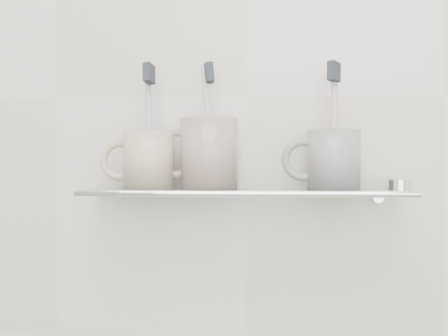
# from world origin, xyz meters

# --- Properties ---
(wall_back) EXTENTS (2.50, 0.00, 2.50)m
(wall_back) POSITION_xyz_m (0.00, 1.10, 1.25)
(wall_back) COLOR silver
(wall_back) RESTS_ON ground
(shelf_glass) EXTENTS (0.50, 0.12, 0.01)m
(shelf_glass) POSITION_xyz_m (0.00, 1.04, 1.10)
(shelf_glass) COLOR silver
(shelf_glass) RESTS_ON wall_back
(shelf_rail) EXTENTS (0.50, 0.01, 0.01)m
(shelf_rail) POSITION_xyz_m (0.00, 0.98, 1.10)
(shelf_rail) COLOR silver
(shelf_rail) RESTS_ON shelf_glass
(bracket_left) EXTENTS (0.02, 0.03, 0.02)m
(bracket_left) POSITION_xyz_m (-0.21, 1.09, 1.09)
(bracket_left) COLOR silver
(bracket_left) RESTS_ON wall_back
(bracket_right) EXTENTS (0.02, 0.03, 0.02)m
(bracket_right) POSITION_xyz_m (0.21, 1.09, 1.09)
(bracket_right) COLOR silver
(bracket_right) RESTS_ON wall_back
(mug_left) EXTENTS (0.11, 0.11, 0.09)m
(mug_left) POSITION_xyz_m (-0.15, 1.04, 1.14)
(mug_left) COLOR beige
(mug_left) RESTS_ON shelf_glass
(mug_left_handle) EXTENTS (0.07, 0.01, 0.07)m
(mug_left_handle) POSITION_xyz_m (-0.20, 1.04, 1.14)
(mug_left_handle) COLOR beige
(mug_left_handle) RESTS_ON mug_left
(toothbrush_left) EXTENTS (0.02, 0.05, 0.19)m
(toothbrush_left) POSITION_xyz_m (-0.15, 1.04, 1.20)
(toothbrush_left) COLOR #A3A2B9
(toothbrush_left) RESTS_ON mug_left
(bristles_left) EXTENTS (0.02, 0.03, 0.03)m
(bristles_left) POSITION_xyz_m (-0.15, 1.04, 1.28)
(bristles_left) COLOR #252830
(bristles_left) RESTS_ON toothbrush_left
(mug_center) EXTENTS (0.11, 0.11, 0.11)m
(mug_center) POSITION_xyz_m (-0.06, 1.04, 1.16)
(mug_center) COLOR silver
(mug_center) RESTS_ON shelf_glass
(mug_center_handle) EXTENTS (0.08, 0.01, 0.08)m
(mug_center_handle) POSITION_xyz_m (-0.11, 1.04, 1.16)
(mug_center_handle) COLOR silver
(mug_center_handle) RESTS_ON mug_center
(toothbrush_center) EXTENTS (0.03, 0.03, 0.19)m
(toothbrush_center) POSITION_xyz_m (-0.06, 1.04, 1.20)
(toothbrush_center) COLOR #B6B7B8
(toothbrush_center) RESTS_ON mug_center
(bristles_center) EXTENTS (0.02, 0.03, 0.03)m
(bristles_center) POSITION_xyz_m (-0.06, 1.04, 1.28)
(bristles_center) COLOR #252830
(bristles_center) RESTS_ON toothbrush_center
(mug_right) EXTENTS (0.10, 0.10, 0.09)m
(mug_right) POSITION_xyz_m (0.14, 1.04, 1.15)
(mug_right) COLOR silver
(mug_right) RESTS_ON shelf_glass
(mug_right_handle) EXTENTS (0.07, 0.01, 0.07)m
(mug_right_handle) POSITION_xyz_m (0.09, 1.04, 1.15)
(mug_right_handle) COLOR silver
(mug_right_handle) RESTS_ON mug_right
(toothbrush_right) EXTENTS (0.02, 0.04, 0.19)m
(toothbrush_right) POSITION_xyz_m (0.14, 1.04, 1.20)
(toothbrush_right) COLOR #C6A9A7
(toothbrush_right) RESTS_ON mug_right
(bristles_right) EXTENTS (0.02, 0.03, 0.03)m
(bristles_right) POSITION_xyz_m (0.14, 1.04, 1.28)
(bristles_right) COLOR #252830
(bristles_right) RESTS_ON toothbrush_right
(chrome_cap) EXTENTS (0.04, 0.04, 0.02)m
(chrome_cap) POSITION_xyz_m (0.24, 1.04, 1.11)
(chrome_cap) COLOR silver
(chrome_cap) RESTS_ON shelf_glass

